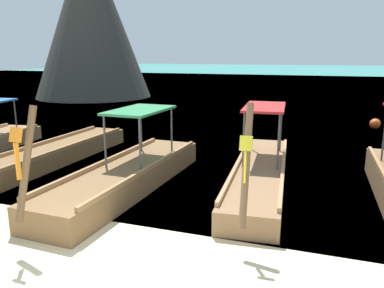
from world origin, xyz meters
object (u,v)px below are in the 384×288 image
longtail_boat_turquoise_ribbon (55,154)px  mooring_buoy_near (375,124)px  longtail_boat_orange_ribbon (127,175)px  longtail_boat_yellow_ribbon (260,173)px  karst_rock (88,20)px

longtail_boat_turquoise_ribbon → mooring_buoy_near: longtail_boat_turquoise_ribbon is taller
longtail_boat_orange_ribbon → longtail_boat_yellow_ribbon: 3.34m
longtail_boat_orange_ribbon → karst_rock: (-12.92, 18.16, 5.42)m
longtail_boat_yellow_ribbon → karst_rock: (-15.95, 16.77, 5.45)m
longtail_boat_turquoise_ribbon → karst_rock: 20.10m
karst_rock → mooring_buoy_near: 21.72m
karst_rock → longtail_boat_orange_ribbon: bearing=-54.6°
longtail_boat_orange_ribbon → karst_rock: size_ratio=0.54×
longtail_boat_yellow_ribbon → mooring_buoy_near: longtail_boat_yellow_ribbon is taller
longtail_boat_yellow_ribbon → mooring_buoy_near: (3.62, 9.16, -0.08)m
longtail_boat_turquoise_ribbon → mooring_buoy_near: bearing=42.7°
mooring_buoy_near → karst_rock: bearing=158.7°
mooring_buoy_near → longtail_boat_yellow_ribbon: bearing=-111.6°
longtail_boat_turquoise_ribbon → longtail_boat_orange_ribbon: size_ratio=1.08×
karst_rock → mooring_buoy_near: karst_rock is taller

